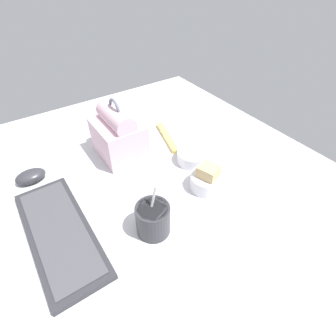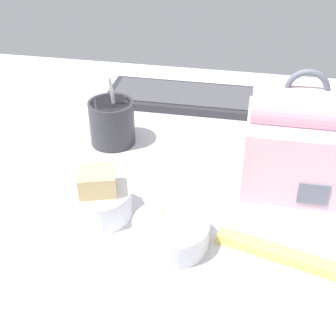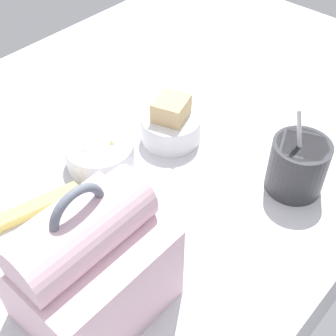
% 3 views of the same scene
% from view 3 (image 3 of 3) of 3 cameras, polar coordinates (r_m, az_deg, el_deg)
% --- Properties ---
extents(desk_surface, '(1.40, 1.10, 0.02)m').
position_cam_3_polar(desk_surface, '(0.77, 1.31, -2.95)').
color(desk_surface, silver).
rests_on(desk_surface, ground).
extents(lunch_bag, '(0.17, 0.15, 0.22)m').
position_cam_3_polar(lunch_bag, '(0.57, -9.56, -11.80)').
color(lunch_bag, beige).
rests_on(lunch_bag, desk_surface).
extents(soup_cup, '(0.09, 0.09, 0.15)m').
position_cam_3_polar(soup_cup, '(0.76, 15.53, 0.36)').
color(soup_cup, '#333338').
rests_on(soup_cup, desk_surface).
extents(bento_bowl_sandwich, '(0.11, 0.11, 0.09)m').
position_cam_3_polar(bento_bowl_sandwich, '(0.83, 0.37, 5.34)').
color(bento_bowl_sandwich, silver).
rests_on(bento_bowl_sandwich, desk_surface).
extents(bento_bowl_snacks, '(0.12, 0.12, 0.05)m').
position_cam_3_polar(bento_bowl_snacks, '(0.79, -8.28, 1.86)').
color(bento_bowl_snacks, silver).
rests_on(bento_bowl_snacks, desk_surface).
extents(chopstick_case, '(0.20, 0.08, 0.02)m').
position_cam_3_polar(chopstick_case, '(0.75, -17.84, -5.51)').
color(chopstick_case, '#EFD666').
rests_on(chopstick_case, desk_surface).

